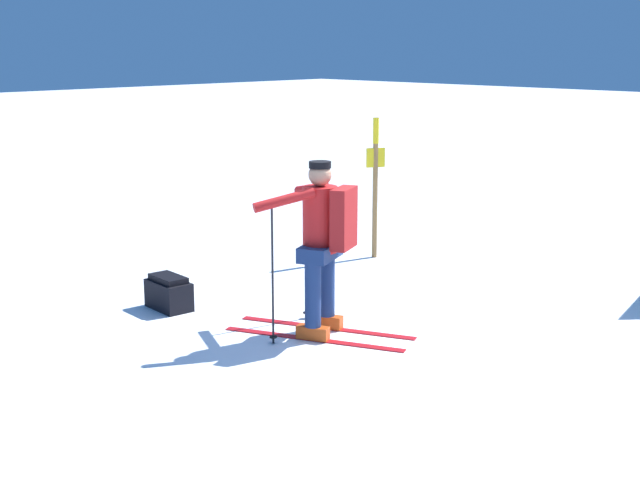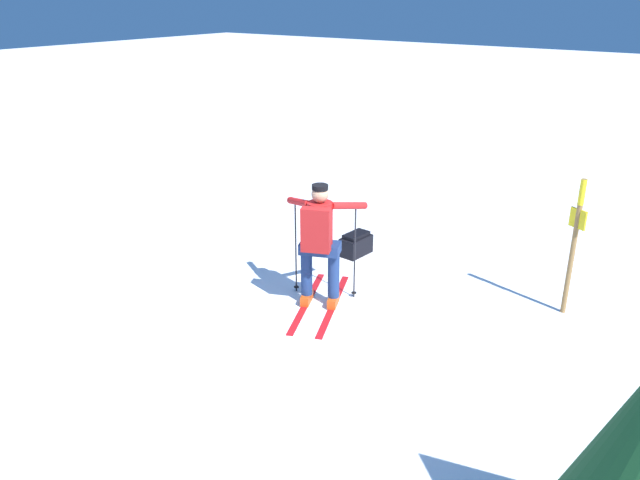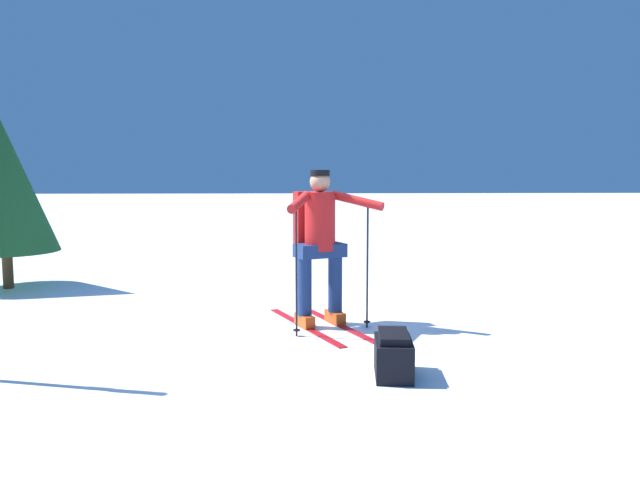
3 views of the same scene
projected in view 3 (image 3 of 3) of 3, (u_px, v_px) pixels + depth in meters
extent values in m
plane|color=white|center=(270.00, 318.00, 6.90)|extent=(80.00, 80.00, 0.00)
cube|color=red|center=(335.00, 323.00, 6.66)|extent=(0.77, 1.66, 0.01)
cube|color=#C64714|center=(335.00, 317.00, 6.66)|extent=(0.22, 0.32, 0.12)
cylinder|color=navy|center=(335.00, 281.00, 6.61)|extent=(0.15, 0.15, 0.67)
cube|color=red|center=(305.00, 326.00, 6.51)|extent=(0.77, 1.66, 0.01)
cube|color=#C64714|center=(305.00, 320.00, 6.50)|extent=(0.22, 0.32, 0.12)
cylinder|color=navy|center=(304.00, 283.00, 6.46)|extent=(0.15, 0.15, 0.67)
cube|color=navy|center=(320.00, 250.00, 6.50)|extent=(0.57, 0.45, 0.14)
cylinder|color=red|center=(320.00, 221.00, 6.47)|extent=(0.32, 0.32, 0.61)
sphere|color=tan|center=(320.00, 182.00, 6.42)|extent=(0.21, 0.21, 0.21)
cylinder|color=black|center=(320.00, 173.00, 6.41)|extent=(0.20, 0.20, 0.06)
cube|color=maroon|center=(311.00, 217.00, 6.67)|extent=(0.38, 0.27, 0.56)
cylinder|color=black|center=(367.00, 266.00, 6.42)|extent=(0.02, 0.02, 1.29)
cylinder|color=black|center=(367.00, 322.00, 6.48)|extent=(0.07, 0.07, 0.01)
cylinder|color=red|center=(357.00, 201.00, 6.39)|extent=(0.54, 0.34, 0.20)
cylinder|color=black|center=(296.00, 271.00, 6.08)|extent=(0.02, 0.02, 1.29)
cylinder|color=black|center=(297.00, 330.00, 6.14)|extent=(0.07, 0.07, 0.01)
cylinder|color=red|center=(299.00, 202.00, 6.11)|extent=(0.25, 0.57, 0.20)
cube|color=black|center=(393.00, 358.00, 4.93)|extent=(0.33, 0.53, 0.29)
cube|color=black|center=(394.00, 336.00, 4.92)|extent=(0.27, 0.45, 0.06)
cylinder|color=#4C331E|center=(8.00, 270.00, 8.65)|extent=(0.14, 0.14, 0.51)
cone|color=#194C23|center=(3.00, 185.00, 8.52)|extent=(1.40, 1.40, 1.83)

